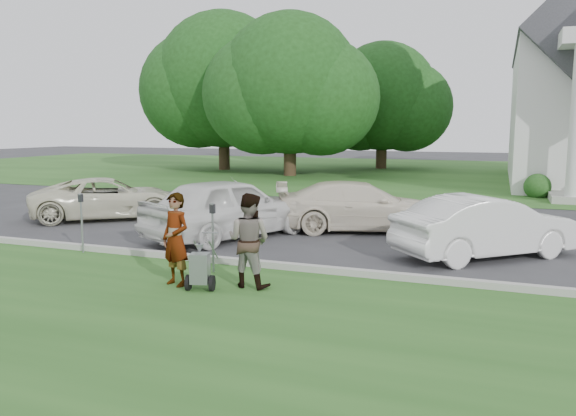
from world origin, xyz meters
The scene contains 16 objects.
ground centered at (0.00, 0.00, 0.00)m, with size 120.00×120.00×0.00m, color #333335.
grass_strip centered at (0.00, -3.00, 0.01)m, with size 80.00×7.00×0.01m, color #26521C.
church_lawn centered at (0.00, 27.00, 0.01)m, with size 80.00×30.00×0.01m, color #26521C.
curb centered at (0.00, 0.55, 0.07)m, with size 80.00×0.18×0.15m, color #9E9E93.
tree_left centered at (-8.01, 21.99, 5.11)m, with size 10.63×8.40×9.71m.
tree_far centered at (-14.01, 24.99, 5.69)m, with size 11.64×9.20×10.73m.
tree_back centered at (-4.01, 29.99, 4.73)m, with size 9.61×7.60×8.89m.
striping_cart centered at (-0.98, -1.40, 0.40)m, with size 0.65×1.07×0.93m.
person_left centered at (-1.56, -1.26, 0.87)m, with size 0.63×0.41×1.73m, color #999999.
person_right centered at (-0.26, -0.86, 0.87)m, with size 0.84×0.66×1.73m, color #999999.
parking_meter_near centered at (-1.36, -0.19, 0.90)m, with size 0.10×0.09×1.43m.
parking_meter_far centered at (-5.09, 0.34, 0.89)m, with size 0.10×0.09×1.41m.
car_a centered at (-7.80, 4.73, 0.66)m, with size 2.19×4.75×1.32m, color beige.
car_b centered at (-2.71, 3.21, 0.82)m, with size 1.93×4.81×1.64m, color white.
car_c centered at (0.29, 5.53, 0.70)m, with size 1.95×4.81×1.39m, color #EFE4CB.
car_d centered at (3.74, 3.23, 0.70)m, with size 1.49×4.27×1.41m, color silver.
Camera 1 is at (3.96, -10.02, 2.93)m, focal length 35.00 mm.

